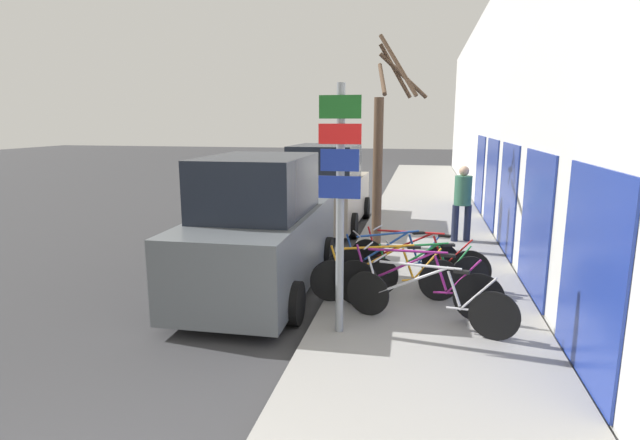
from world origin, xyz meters
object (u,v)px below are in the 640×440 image
at_px(signpost, 340,198).
at_px(parked_car_1, 326,190).
at_px(pedestrian_near, 463,198).
at_px(bicycle_3, 424,272).
at_px(bicycle_5, 417,260).
at_px(bicycle_4, 394,262).
at_px(street_tree, 381,152).
at_px(bicycle_1, 415,286).
at_px(parked_car_0, 261,231).
at_px(bicycle_0, 427,300).
at_px(bicycle_2, 386,277).

height_order(signpost, parked_car_1, signpost).
distance_m(parked_car_1, pedestrian_near, 3.91).
distance_m(bicycle_3, bicycle_5, 0.63).
height_order(bicycle_4, street_tree, street_tree).
relative_size(bicycle_1, parked_car_1, 0.57).
bearing_deg(bicycle_4, pedestrian_near, -43.06).
xyz_separation_m(bicycle_1, street_tree, (-0.85, 3.93, 1.68)).
distance_m(signpost, bicycle_5, 2.88).
distance_m(bicycle_5, parked_car_0, 2.73).
bearing_deg(pedestrian_near, bicycle_1, -121.23).
bearing_deg(bicycle_5, pedestrian_near, -1.87).
bearing_deg(bicycle_1, parked_car_0, 80.80).
height_order(bicycle_0, street_tree, street_tree).
distance_m(bicycle_0, bicycle_5, 1.93).
relative_size(bicycle_4, parked_car_1, 0.51).
relative_size(bicycle_1, bicycle_4, 1.11).
height_order(bicycle_0, parked_car_1, parked_car_1).
height_order(bicycle_4, bicycle_5, bicycle_4).
distance_m(bicycle_1, bicycle_3, 0.85).
xyz_separation_m(signpost, street_tree, (0.12, 4.79, 0.28)).
bearing_deg(bicycle_2, bicycle_3, -66.70).
xyz_separation_m(bicycle_3, parked_car_1, (-2.68, 5.61, 0.50)).
bearing_deg(parked_car_1, bicycle_1, -67.98).
xyz_separation_m(signpost, bicycle_1, (0.97, 0.87, -1.40)).
bearing_deg(bicycle_2, bicycle_5, -36.29).
xyz_separation_m(bicycle_1, bicycle_4, (-0.37, 1.23, -0.01)).
xyz_separation_m(bicycle_5, parked_car_0, (-2.63, -0.53, 0.51)).
relative_size(bicycle_2, parked_car_0, 0.50).
bearing_deg(parked_car_0, signpost, -48.22).
bearing_deg(street_tree, bicycle_2, -83.53).
distance_m(signpost, pedestrian_near, 6.00).
height_order(parked_car_0, street_tree, street_tree).
height_order(bicycle_2, bicycle_4, bicycle_4).
bearing_deg(parked_car_0, pedestrian_near, 45.81).
distance_m(bicycle_5, pedestrian_near, 3.50).
xyz_separation_m(parked_car_0, parked_car_1, (0.08, 5.53, -0.03)).
height_order(bicycle_2, bicycle_5, bicycle_5).
height_order(bicycle_2, parked_car_0, parked_car_0).
bearing_deg(bicycle_5, bicycle_4, 134.76).
relative_size(bicycle_1, bicycle_2, 1.06).
relative_size(bicycle_0, bicycle_5, 0.95).
bearing_deg(parked_car_1, bicycle_3, -63.97).
height_order(signpost, bicycle_3, signpost).
bearing_deg(bicycle_1, parked_car_1, 31.66).
bearing_deg(bicycle_0, bicycle_1, 37.55).
bearing_deg(bicycle_5, signpost, 171.54).
distance_m(bicycle_4, parked_car_0, 2.33).
height_order(bicycle_4, pedestrian_near, pedestrian_near).
bearing_deg(bicycle_5, street_tree, 33.64).
height_order(parked_car_1, pedestrian_near, parked_car_1).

